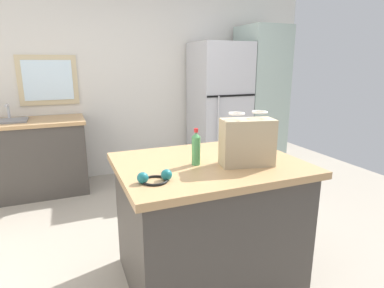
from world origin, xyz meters
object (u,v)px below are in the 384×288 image
object	(u,v)px
tall_cabinet	(260,98)
kitchen_island	(208,220)
refrigerator	(219,109)
bottle	(196,148)
ear_defenders	(155,178)
shopping_bag	(247,142)
small_box	(242,145)

from	to	relation	value
tall_cabinet	kitchen_island	bearing A→B (deg)	-130.69
kitchen_island	refrigerator	distance (m)	2.47
bottle	ear_defenders	bearing A→B (deg)	-149.26
tall_cabinet	ear_defenders	size ratio (longest dim) A/B	10.11
refrigerator	shopping_bag	world-z (taller)	refrigerator
small_box	shopping_bag	bearing A→B (deg)	-116.43
refrigerator	tall_cabinet	xyz separation A→B (m)	(0.67, 0.00, 0.12)
kitchen_island	tall_cabinet	distance (m)	2.87
shopping_bag	kitchen_island	bearing A→B (deg)	142.24
tall_cabinet	bottle	xyz separation A→B (m)	(-1.94, -2.16, -0.02)
refrigerator	tall_cabinet	bearing A→B (deg)	0.02
ear_defenders	kitchen_island	bearing A→B (deg)	26.95
tall_cabinet	small_box	world-z (taller)	tall_cabinet
tall_cabinet	small_box	distance (m)	2.46
kitchen_island	refrigerator	xyz separation A→B (m)	(1.16, 2.13, 0.45)
kitchen_island	small_box	world-z (taller)	small_box
shopping_bag	ear_defenders	xyz separation A→B (m)	(-0.63, -0.07, -0.13)
kitchen_island	bottle	distance (m)	0.55
shopping_bag	small_box	distance (m)	0.38
tall_cabinet	bottle	world-z (taller)	tall_cabinet
shopping_bag	bottle	xyz separation A→B (m)	(-0.30, 0.13, -0.04)
bottle	ear_defenders	distance (m)	0.40
tall_cabinet	ear_defenders	distance (m)	3.27
shopping_bag	ear_defenders	bearing A→B (deg)	-173.64
tall_cabinet	refrigerator	bearing A→B (deg)	-179.98
small_box	bottle	xyz separation A→B (m)	(-0.46, -0.20, 0.07)
shopping_bag	small_box	size ratio (longest dim) A/B	3.16
kitchen_island	shopping_bag	world-z (taller)	shopping_bag
tall_cabinet	shopping_bag	bearing A→B (deg)	-125.63
tall_cabinet	shopping_bag	distance (m)	2.81
refrigerator	bottle	distance (m)	2.50
tall_cabinet	small_box	size ratio (longest dim) A/B	17.66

